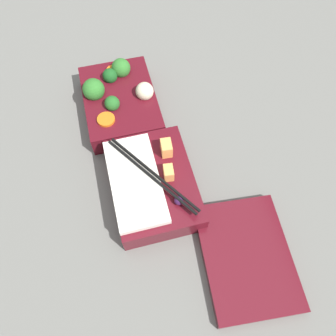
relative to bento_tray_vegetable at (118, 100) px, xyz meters
name	(u,v)px	position (x,y,z in m)	size (l,w,h in m)	color
ground_plane	(132,151)	(0.11, 0.00, -0.03)	(3.00, 3.00, 0.00)	slate
bento_tray_vegetable	(118,100)	(0.00, 0.00, 0.00)	(0.19, 0.14, 0.08)	#510F19
bento_tray_rice	(151,184)	(0.20, 0.02, 0.00)	(0.19, 0.14, 0.07)	#510F19
bento_lid	(246,256)	(0.36, 0.14, -0.02)	(0.19, 0.14, 0.02)	#510F19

